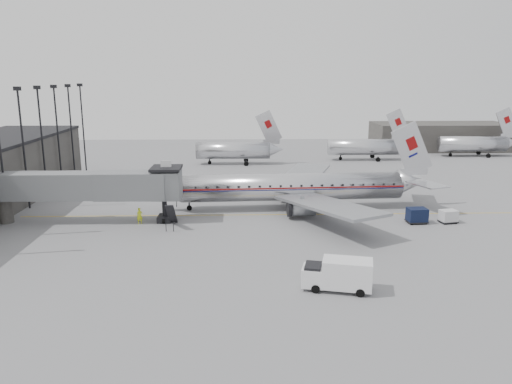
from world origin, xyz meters
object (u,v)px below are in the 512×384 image
(service_van, at_px, (338,274))
(ramp_worker, at_px, (140,216))
(baggage_cart_navy, at_px, (417,215))
(baggage_cart_white, at_px, (448,216))
(airliner, at_px, (297,187))

(service_van, bearing_deg, ramp_worker, 149.57)
(service_van, relative_size, baggage_cart_navy, 2.44)
(baggage_cart_navy, relative_size, ramp_worker, 1.26)
(service_van, relative_size, baggage_cart_white, 2.68)
(airliner, distance_m, baggage_cart_white, 18.21)
(airliner, bearing_deg, baggage_cart_navy, -31.51)
(airliner, height_order, service_van, airliner)
(airliner, bearing_deg, baggage_cart_white, -26.00)
(baggage_cart_navy, distance_m, ramp_worker, 31.72)
(service_van, bearing_deg, baggage_cart_navy, 68.76)
(baggage_cart_white, bearing_deg, ramp_worker, 167.82)
(baggage_cart_navy, bearing_deg, ramp_worker, 174.56)
(baggage_cart_white, bearing_deg, baggage_cart_navy, 168.75)
(service_van, distance_m, ramp_worker, 26.69)
(baggage_cart_white, xyz_separation_m, ramp_worker, (-35.37, 0.58, 0.14))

